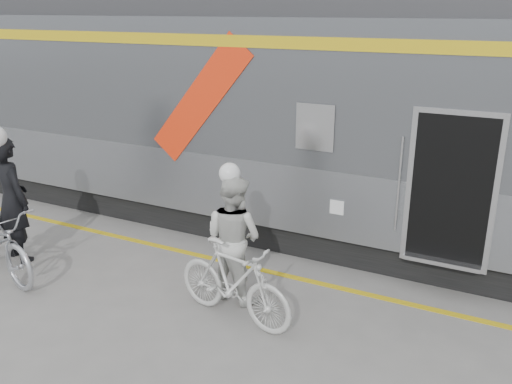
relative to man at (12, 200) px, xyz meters
The scene contains 8 objects.
ground 3.88m from the man, 11.29° to the right, with size 90.00×90.00×0.00m, color slate.
train 5.51m from the man, 39.74° to the left, with size 24.00×3.17×4.10m.
safety_strip 4.06m from the man, 21.16° to the left, with size 24.00×0.12×0.01m, color gold.
man is the anchor object (origin of this frame).
woman 3.79m from the man, ahead, with size 0.88×0.68×1.81m, color silver.
bicycle_right 4.08m from the man, ahead, with size 0.51×1.82×1.10m, color beige.
helmet_man 1.21m from the man, ahead, with size 0.36×0.36×0.36m, color white.
helmet_woman 3.90m from the man, ahead, with size 0.29×0.29×0.29m, color white.
Camera 1 is at (3.49, -4.75, 3.93)m, focal length 38.00 mm.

